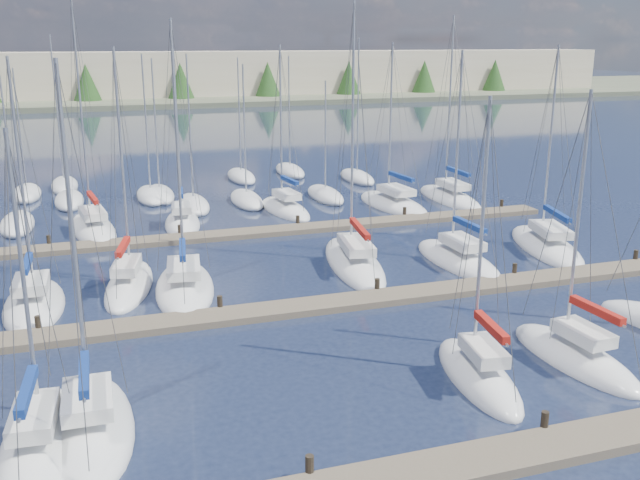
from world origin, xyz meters
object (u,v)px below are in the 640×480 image
object	(u,v)px
sailboat_h	(34,304)
sailboat_i	(129,285)
sailboat_j	(185,287)
sailboat_o	(182,223)
sailboat_q	(393,204)
sailboat_r	(450,198)
sailboat_l	(458,260)
sailboat_d	(478,375)
sailboat_p	(285,209)
sailboat_e	(575,357)
sailboat_n	(93,228)
sailboat_c	(91,426)
sailboat_k	(354,262)
sailboat_m	(546,246)
sailboat_b	(39,444)

from	to	relation	value
sailboat_h	sailboat_i	bearing A→B (deg)	19.58
sailboat_j	sailboat_o	bearing A→B (deg)	90.26
sailboat_q	sailboat_r	distance (m)	5.25
sailboat_l	sailboat_q	world-z (taller)	sailboat_q
sailboat_d	sailboat_i	bearing A→B (deg)	137.10
sailboat_q	sailboat_r	bearing A→B (deg)	1.71
sailboat_o	sailboat_j	bearing A→B (deg)	-90.47
sailboat_j	sailboat_p	distance (m)	18.06
sailboat_o	sailboat_p	size ratio (longest dim) A/B	0.98
sailboat_o	sailboat_e	bearing A→B (deg)	-59.06
sailboat_o	sailboat_d	bearing A→B (deg)	-67.70
sailboat_p	sailboat_n	bearing A→B (deg)	179.89
sailboat_o	sailboat_e	world-z (taller)	sailboat_o
sailboat_o	sailboat_p	bearing A→B (deg)	20.46
sailboat_c	sailboat_k	bearing A→B (deg)	44.60
sailboat_i	sailboat_e	xyz separation A→B (m)	(16.33, -14.60, -0.01)
sailboat_c	sailboat_e	xyz separation A→B (m)	(18.51, -0.57, 0.01)
sailboat_j	sailboat_q	size ratio (longest dim) A/B	1.09
sailboat_h	sailboat_q	size ratio (longest dim) A/B	0.96
sailboat_m	sailboat_j	world-z (taller)	sailboat_j
sailboat_c	sailboat_q	size ratio (longest dim) A/B	0.97
sailboat_c	sailboat_o	world-z (taller)	sailboat_c
sailboat_m	sailboat_q	distance (m)	14.28
sailboat_n	sailboat_o	bearing A→B (deg)	-11.43
sailboat_h	sailboat_k	xyz separation A→B (m)	(16.98, 1.41, 0.01)
sailboat_e	sailboat_k	bearing A→B (deg)	101.44
sailboat_o	sailboat_e	size ratio (longest dim) A/B	1.10
sailboat_p	sailboat_r	world-z (taller)	sailboat_r
sailboat_p	sailboat_c	bearing A→B (deg)	-123.54
sailboat_l	sailboat_n	world-z (taller)	sailboat_n
sailboat_k	sailboat_q	bearing A→B (deg)	66.49
sailboat_j	sailboat_r	xyz separation A→B (m)	(23.21, 14.87, 0.01)
sailboat_c	sailboat_j	bearing A→B (deg)	70.03
sailboat_n	sailboat_q	bearing A→B (deg)	-5.90
sailboat_m	sailboat_j	xyz separation A→B (m)	(-22.18, -0.60, 0.01)
sailboat_n	sailboat_q	world-z (taller)	sailboat_n
sailboat_m	sailboat_p	bearing A→B (deg)	144.85
sailboat_l	sailboat_r	world-z (taller)	sailboat_r
sailboat_b	sailboat_p	bearing A→B (deg)	65.04
sailboat_m	sailboat_p	size ratio (longest dim) A/B	1.00
sailboat_b	sailboat_l	distance (m)	25.67
sailboat_m	sailboat_q	world-z (taller)	sailboat_q
sailboat_c	sailboat_e	bearing A→B (deg)	-0.85
sailboat_n	sailboat_e	bearing A→B (deg)	-63.75
sailboat_h	sailboat_n	world-z (taller)	sailboat_n
sailboat_d	sailboat_q	size ratio (longest dim) A/B	0.87
sailboat_e	sailboat_j	bearing A→B (deg)	132.22
sailboat_m	sailboat_i	world-z (taller)	sailboat_m
sailboat_m	sailboat_p	xyz separation A→B (m)	(-12.56, 14.67, 0.02)
sailboat_r	sailboat_e	bearing A→B (deg)	-107.87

